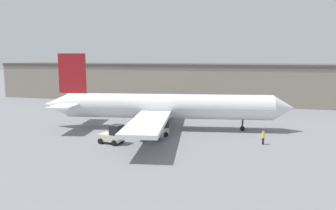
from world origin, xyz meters
The scene contains 6 objects.
ground_plane centered at (0.00, 0.00, 0.00)m, with size 400.00×400.00×0.00m, color slate.
terminal_building centered at (-9.68, 34.84, 4.71)m, with size 90.48×16.51×9.40m.
airplane centered at (-0.97, -0.18, 3.51)m, with size 38.87×35.02×11.67m.
ground_crew_worker centered at (14.23, -5.31, 0.96)m, with size 0.40×0.40×1.81m.
baggage_tug centered at (-4.47, -10.26, 1.13)m, with size 3.27×2.41×2.51m.
belt_loader_truck centered at (-0.14, -4.78, 1.12)m, with size 3.67×3.30×2.42m.
Camera 1 is at (13.73, -47.95, 11.18)m, focal length 35.00 mm.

